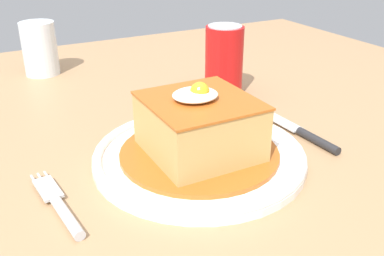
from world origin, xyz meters
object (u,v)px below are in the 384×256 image
(fork, at_px, (60,207))
(knife, at_px, (306,134))
(soda_can, at_px, (224,61))
(drinking_glass, at_px, (40,52))
(main_plate, at_px, (199,155))

(fork, bearing_deg, knife, 2.18)
(knife, distance_m, soda_can, 0.21)
(fork, relative_size, drinking_glass, 1.35)
(soda_can, relative_size, drinking_glass, 1.18)
(main_plate, relative_size, soda_can, 2.21)
(fork, relative_size, knife, 0.86)
(knife, bearing_deg, soda_can, 93.37)
(knife, xyz_separation_m, soda_can, (-0.01, 0.21, 0.06))
(main_plate, distance_m, knife, 0.17)
(fork, xyz_separation_m, knife, (0.35, 0.01, 0.00))
(fork, height_order, knife, same)
(fork, distance_m, drinking_glass, 0.50)
(main_plate, distance_m, soda_can, 0.25)
(soda_can, height_order, drinking_glass, soda_can)
(soda_can, bearing_deg, fork, -147.22)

